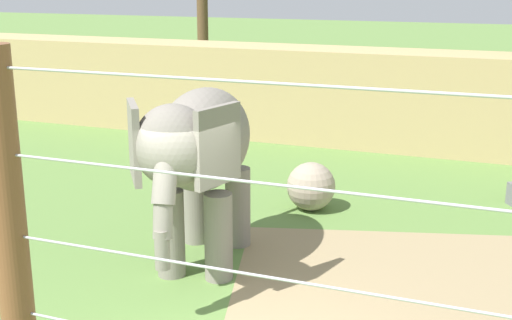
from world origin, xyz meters
The scene contains 5 objects.
dirt_patch centered at (2.27, 2.77, 0.00)m, with size 5.93×3.88×0.01m, color #937F5B.
embankment_wall centered at (0.00, 10.76, 1.24)m, with size 36.00×1.80×2.48m, color tan.
elephant centered at (-1.20, 2.00, 1.84)m, with size 1.85×3.71×2.78m.
enrichment_ball centered at (-0.39, 5.14, 0.46)m, with size 0.93×0.93×0.93m, color gray.
cable_fence centered at (-0.08, -3.12, 1.97)m, with size 12.38×0.25×3.92m.
Camera 1 is at (3.10, -6.79, 4.36)m, focal length 47.79 mm.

